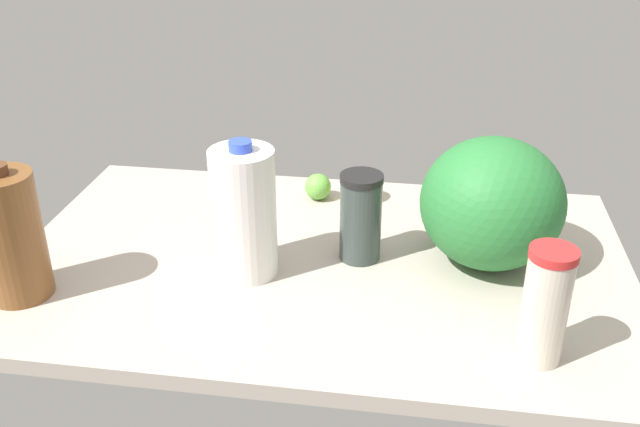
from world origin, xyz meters
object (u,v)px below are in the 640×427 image
lime_beside_bowl (318,187)px  lemon_by_jug (363,186)px  chocolate_milk_jug (10,236)px  tumbler_cup (545,305)px  watermelon (492,203)px  shaker_bottle (361,217)px  lime_loose (454,186)px  milk_jug (244,213)px

lime_beside_bowl → lemon_by_jug: 10.35cm
chocolate_milk_jug → tumbler_cup: chocolate_milk_jug is taller
watermelon → shaker_bottle: size_ratio=1.53×
watermelon → lime_loose: size_ratio=4.96×
milk_jug → lime_loose: bearing=-135.4°
chocolate_milk_jug → lime_beside_bowl: bearing=-135.0°
lime_loose → lime_beside_bowl: 31.25cm
lime_beside_bowl → lime_loose: bearing=-169.9°
tumbler_cup → lime_beside_bowl: bearing=-50.3°
lime_beside_bowl → tumbler_cup: bearing=129.7°
lime_beside_bowl → lemon_by_jug: lemon_by_jug is taller
tumbler_cup → lime_loose: bearing=-77.9°
lemon_by_jug → tumbler_cup: bearing=121.8°
shaker_bottle → lime_beside_bowl: 28.24cm
chocolate_milk_jug → watermelon: bearing=-163.8°
watermelon → lime_beside_bowl: 44.04cm
shaker_bottle → lime_loose: (-18.63, -30.32, -6.16)cm
shaker_bottle → milk_jug: bearing=22.3°
milk_jug → lime_loose: 56.10cm
watermelon → shaker_bottle: bearing=5.2°
milk_jug → lime_loose: size_ratio=4.87×
shaker_bottle → lemon_by_jug: (1.84, -25.84, -5.50)cm
milk_jug → tumbler_cup: (-51.56, 18.42, -2.58)cm
watermelon → tumbler_cup: 29.95cm
shaker_bottle → tumbler_cup: 40.97cm
tumbler_cup → lime_beside_bowl: 67.62cm
shaker_bottle → lemon_by_jug: size_ratio=2.61×
watermelon → lime_loose: bearing=-78.3°
watermelon → shaker_bottle: watermelon is taller
milk_jug → shaker_bottle: 22.65cm
watermelon → lemon_by_jug: bearing=-41.9°
watermelon → chocolate_milk_jug: chocolate_milk_jug is taller
milk_jug → tumbler_cup: size_ratio=1.35×
milk_jug → lime_loose: (-39.32, -38.81, -9.74)cm
chocolate_milk_jug → tumbler_cup: size_ratio=1.28×
shaker_bottle → tumbler_cup: (-30.87, 26.91, 1.00)cm
chocolate_milk_jug → shaker_bottle: chocolate_milk_jug is taller
tumbler_cup → lime_beside_bowl: (43.00, -51.73, -6.88)cm
lemon_by_jug → lime_beside_bowl: bearing=5.7°
lime_loose → shaker_bottle: bearing=58.4°
shaker_bottle → tumbler_cup: size_ratio=0.90×
tumbler_cup → lemon_by_jug: (32.71, -52.75, -6.50)cm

